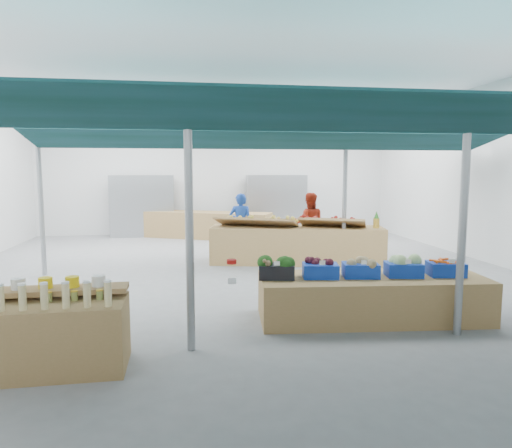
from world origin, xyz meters
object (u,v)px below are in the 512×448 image
Objects in this scene: bottle_shelf at (46,332)px; vendor_left at (241,225)px; fruit_counter at (297,245)px; veg_counter at (372,298)px; vendor_right at (309,224)px.

bottle_shelf is 7.00m from vendor_left.
fruit_counter is 2.50× the size of vendor_left.
vendor_left reaches higher than bottle_shelf.
vendor_left is at bearing 149.60° from fruit_counter.
bottle_shelf reaches higher than veg_counter.
fruit_counter is at bearing 51.40° from bottle_shelf.
vendor_left is at bearing 12.11° from vendor_right.
vendor_left reaches higher than veg_counter.
veg_counter is at bearing 13.73° from bottle_shelf.
vendor_right is (0.48, 5.28, 0.48)m from veg_counter.
vendor_right is at bearing 52.83° from bottle_shelf.
bottle_shelf is at bearing 77.88° from vendor_left.
vendor_left is (-1.20, 1.10, 0.37)m from fruit_counter.
bottle_shelf is 4.33m from veg_counter.
veg_counter is 5.46m from vendor_left.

